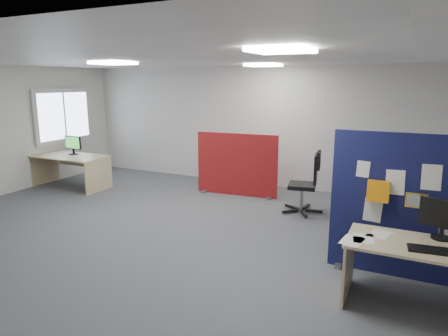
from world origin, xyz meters
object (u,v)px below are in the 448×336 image
at_px(second_desk, 71,163).
at_px(office_chair, 309,179).
at_px(monitor_second, 73,144).
at_px(navy_divider, 424,210).
at_px(monitor_main, 443,218).
at_px(red_divider, 237,165).
at_px(main_desk, 433,261).

bearing_deg(second_desk, office_chair, 5.58).
xyz_separation_m(monitor_second, office_chair, (5.33, 0.41, -0.32)).
xyz_separation_m(navy_divider, second_desk, (-7.15, 1.42, -0.33)).
relative_size(navy_divider, second_desk, 1.25).
bearing_deg(monitor_main, office_chair, 149.98).
bearing_deg(office_chair, navy_divider, -57.23).
xyz_separation_m(red_divider, monitor_second, (-3.68, -0.91, 0.32)).
height_order(navy_divider, main_desk, navy_divider).
relative_size(main_desk, monitor_main, 3.61).
bearing_deg(navy_divider, office_chair, 133.47).
bearing_deg(main_desk, second_desk, 163.86).
xyz_separation_m(main_desk, red_divider, (-3.61, 3.12, 0.09)).
bearing_deg(second_desk, navy_divider, -11.22).
bearing_deg(monitor_second, office_chair, 5.73).
relative_size(monitor_main, office_chair, 0.42).
bearing_deg(office_chair, red_divider, 152.59).
height_order(navy_divider, second_desk, navy_divider).
xyz_separation_m(red_divider, second_desk, (-3.65, -1.02, -0.09)).
xyz_separation_m(main_desk, second_desk, (-7.26, 2.10, 0.00)).
height_order(second_desk, monitor_second, monitor_second).
height_order(monitor_main, red_divider, red_divider).
bearing_deg(red_divider, office_chair, -21.80).
relative_size(main_desk, second_desk, 0.98).
bearing_deg(red_divider, monitor_main, -43.31).
relative_size(navy_divider, red_divider, 1.24).
bearing_deg(monitor_main, main_desk, -86.10).
distance_m(second_desk, office_chair, 5.34).
relative_size(navy_divider, main_desk, 1.27).
height_order(red_divider, office_chair, red_divider).
height_order(main_desk, monitor_main, monitor_main).
xyz_separation_m(main_desk, office_chair, (-1.95, 2.62, 0.08)).
relative_size(monitor_main, monitor_second, 1.00).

